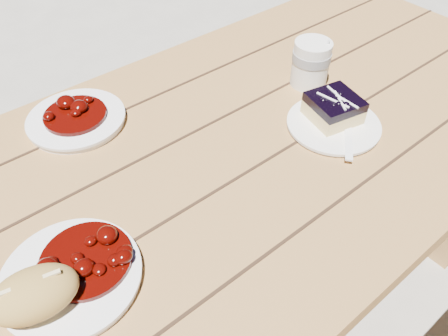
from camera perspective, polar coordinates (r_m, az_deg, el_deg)
picnic_table at (r=0.96m, az=-5.74°, el=-7.79°), size 2.00×1.55×0.75m
main_plate at (r=0.73m, az=-19.29°, el=-13.34°), size 0.21×0.21×0.02m
goulash_stew at (r=0.71m, az=-17.86°, el=-10.65°), size 0.14×0.14×0.04m
bread_roll at (r=0.68m, az=-23.59°, el=-14.88°), size 0.14×0.11×0.06m
dessert_plate at (r=0.96m, az=14.09°, el=5.49°), size 0.19×0.19×0.01m
blueberry_cake at (r=0.96m, az=14.13°, el=7.65°), size 0.12×0.12×0.06m
fork_dessert at (r=0.92m, az=15.93°, el=3.62°), size 0.14×0.12×0.00m
coffee_cup at (r=1.06m, az=11.25°, el=13.24°), size 0.09×0.09×0.11m
second_plate at (r=1.00m, az=-18.68°, el=5.97°), size 0.20×0.20×0.02m
second_stew at (r=0.98m, az=-19.07°, el=7.28°), size 0.13×0.13×0.04m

